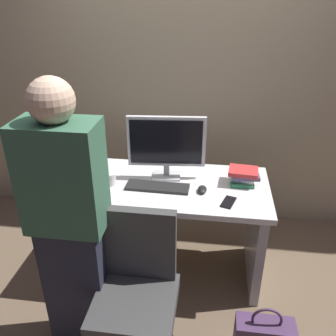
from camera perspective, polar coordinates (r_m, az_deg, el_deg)
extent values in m
plane|color=brown|center=(2.95, 0.14, -15.42)|extent=(9.00, 9.00, 0.00)
cube|color=tan|center=(3.09, 2.42, 17.83)|extent=(6.40, 0.10, 3.00)
cube|color=white|center=(2.51, 0.15, -2.95)|extent=(1.38, 0.70, 0.04)
cube|color=#B2B2B7|center=(2.86, -12.67, -8.60)|extent=(0.06, 0.62, 0.71)
cube|color=#B2B2B7|center=(2.73, 13.66, -10.64)|extent=(0.06, 0.62, 0.71)
cylinder|color=black|center=(2.25, -5.01, -24.81)|extent=(0.05, 0.05, 0.39)
cube|color=#3F3F3F|center=(2.07, -5.28, -20.76)|extent=(0.44, 0.44, 0.08)
cube|color=#3F3F3F|center=(2.02, -4.41, -11.86)|extent=(0.40, 0.06, 0.44)
cube|color=#262838|center=(2.27, -13.98, -17.55)|extent=(0.34, 0.20, 0.85)
cube|color=#38664C|center=(1.85, -16.40, -1.44)|extent=(0.40, 0.24, 0.58)
sphere|color=beige|center=(1.71, -18.08, 10.12)|extent=(0.22, 0.22, 0.22)
cube|color=silver|center=(2.59, -0.23, -1.25)|extent=(0.21, 0.16, 0.02)
cube|color=silver|center=(2.57, -0.23, -0.30)|extent=(0.04, 0.03, 0.08)
cube|color=silver|center=(2.48, -0.24, 4.23)|extent=(0.54, 0.08, 0.36)
cube|color=black|center=(2.46, -0.33, 4.08)|extent=(0.50, 0.05, 0.32)
cube|color=#262626|center=(2.45, -1.67, -3.02)|extent=(0.43, 0.14, 0.02)
ellipsoid|color=black|center=(2.42, 5.44, -3.40)|extent=(0.06, 0.10, 0.03)
cylinder|color=white|center=(2.51, -9.00, -1.73)|extent=(0.07, 0.07, 0.09)
cube|color=#338C59|center=(2.55, 11.62, -2.22)|extent=(0.16, 0.15, 0.02)
cube|color=white|center=(2.55, 11.75, -1.55)|extent=(0.19, 0.15, 0.03)
cube|color=#594C72|center=(2.53, 12.12, -1.19)|extent=(0.20, 0.14, 0.03)
cube|color=red|center=(2.52, 11.85, -0.51)|extent=(0.21, 0.18, 0.03)
cube|color=black|center=(2.33, 9.55, -5.36)|extent=(0.11, 0.16, 0.01)
torus|color=#4C3356|center=(2.29, 15.41, -22.18)|extent=(0.18, 0.02, 0.18)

